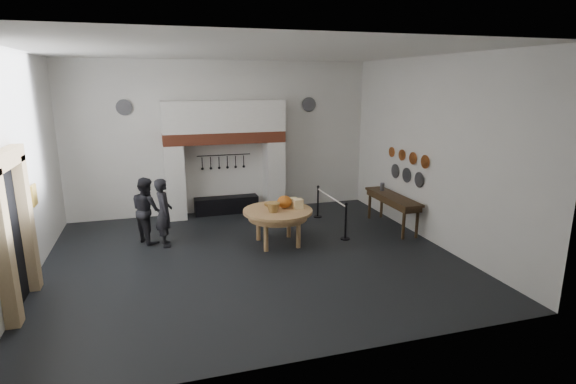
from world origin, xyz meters
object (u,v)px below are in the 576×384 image
object	(u,v)px
visitor_near	(164,212)
side_table	(393,197)
barrier_post_near	(346,222)
barrier_post_far	(318,202)
work_table	(278,211)
iron_range	(227,205)
visitor_far	(147,210)

from	to	relation	value
visitor_near	side_table	size ratio (longest dim) A/B	0.76
barrier_post_near	barrier_post_far	distance (m)	2.00
work_table	side_table	world-z (taller)	side_table
work_table	side_table	xyz separation A→B (m)	(3.32, 0.33, 0.03)
side_table	barrier_post_near	world-z (taller)	same
side_table	barrier_post_far	distance (m)	2.22
iron_range	visitor_near	world-z (taller)	visitor_near
iron_range	barrier_post_near	distance (m)	4.07
work_table	visitor_near	world-z (taller)	visitor_near
work_table	barrier_post_far	world-z (taller)	barrier_post_far
work_table	barrier_post_near	distance (m)	1.78
visitor_near	barrier_post_near	world-z (taller)	visitor_near
barrier_post_near	barrier_post_far	bearing A→B (deg)	90.00
work_table	visitor_near	bearing A→B (deg)	165.39
visitor_near	iron_range	bearing A→B (deg)	-44.86
work_table	visitor_far	distance (m)	3.24
iron_range	visitor_far	xyz separation A→B (m)	(-2.27, -1.92, 0.57)
iron_range	visitor_far	bearing A→B (deg)	-139.72
work_table	side_table	distance (m)	3.33
visitor_near	barrier_post_near	distance (m)	4.48
iron_range	barrier_post_far	world-z (taller)	barrier_post_far
visitor_near	barrier_post_far	size ratio (longest dim) A/B	1.85
iron_range	barrier_post_far	distance (m)	2.78
iron_range	work_table	distance (m)	3.17
side_table	visitor_far	bearing A→B (deg)	173.21
barrier_post_far	iron_range	bearing A→B (deg)	154.47
visitor_far	barrier_post_near	distance (m)	4.96
iron_range	visitor_far	world-z (taller)	visitor_far
visitor_near	visitor_far	distance (m)	0.57
visitor_far	side_table	xyz separation A→B (m)	(6.37, -0.76, 0.05)
barrier_post_near	work_table	bearing A→B (deg)	173.95
work_table	side_table	size ratio (longest dim) A/B	0.77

